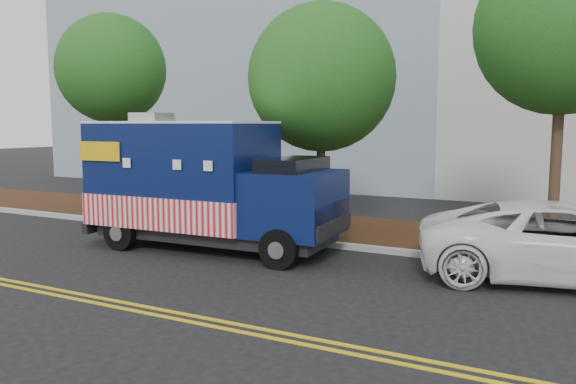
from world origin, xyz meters
The scene contains 11 objects.
ground centered at (0.00, 0.00, 0.00)m, with size 120.00×120.00×0.00m, color black.
curb centered at (0.00, 1.40, 0.07)m, with size 120.00×0.18×0.15m, color #9E9E99.
mulch_strip centered at (0.00, 3.50, 0.07)m, with size 120.00×4.00×0.15m, color #32190E.
centerline_near centered at (0.00, -4.45, 0.01)m, with size 120.00×0.10×0.01m, color gold.
centerline_far centered at (0.00, -4.70, 0.01)m, with size 120.00×0.10×0.01m, color gold.
tree_a centered at (-7.10, 2.96, 5.02)m, with size 3.71×3.71×6.89m.
tree_b centered at (0.59, 3.40, 4.47)m, with size 4.26×4.26×6.61m.
tree_c centered at (6.82, 3.37, 5.40)m, with size 4.11×4.11×7.47m.
sign_post centered at (-2.99, 1.73, 1.20)m, with size 0.06×0.06×2.40m, color #473828.
food_truck centered at (-1.13, -0.13, 1.56)m, with size 6.63×2.73×3.44m.
white_car centered at (7.18, 0.68, 0.80)m, with size 2.64×5.73×1.59m, color white.
Camera 1 is at (7.29, -11.66, 3.14)m, focal length 35.00 mm.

